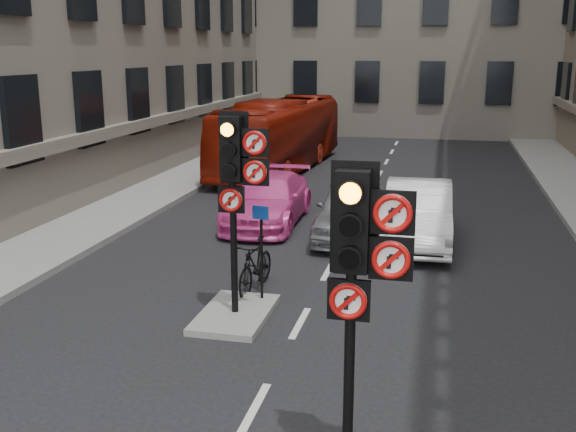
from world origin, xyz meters
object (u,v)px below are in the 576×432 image
at_px(car_white, 418,213).
at_px(motorcycle, 255,265).
at_px(signal_far, 237,170).
at_px(signal_near, 360,255).
at_px(car_pink, 268,200).
at_px(bus_red, 280,135).
at_px(car_silver, 352,209).
at_px(info_sign, 261,239).
at_px(motorcyclist, 343,199).

relative_size(car_white, motorcycle, 2.62).
height_order(signal_far, car_white, signal_far).
bearing_deg(car_white, signal_far, -118.52).
bearing_deg(signal_near, motorcycle, 116.38).
height_order(signal_far, car_pink, signal_far).
bearing_deg(signal_far, signal_near, -56.98).
xyz_separation_m(car_pink, bus_red, (-1.67, 8.26, 0.74)).
bearing_deg(car_pink, bus_red, 99.98).
height_order(car_silver, car_pink, car_silver).
height_order(car_pink, motorcycle, car_pink).
relative_size(car_white, info_sign, 2.54).
distance_m(signal_near, car_silver, 10.14).
bearing_deg(motorcyclist, motorcycle, 74.89).
relative_size(signal_near, motorcyclist, 1.81).
xyz_separation_m(signal_near, car_pink, (-3.80, 10.72, -1.91)).
xyz_separation_m(car_silver, info_sign, (-1.03, -5.13, 0.57)).
bearing_deg(motorcycle, motorcyclist, 81.13).
bearing_deg(motorcyclist, car_white, 174.99).
height_order(bus_red, motorcyclist, bus_red).
bearing_deg(info_sign, car_white, 70.62).
bearing_deg(signal_near, info_sign, 116.71).
xyz_separation_m(car_white, motorcycle, (-3.01, -4.21, -0.23)).
relative_size(signal_far, car_silver, 0.85).
xyz_separation_m(car_pink, motorcyclist, (2.22, -0.91, 0.32)).
distance_m(car_pink, info_sign, 6.18).
height_order(car_silver, motorcycle, car_silver).
relative_size(signal_far, car_pink, 0.78).
xyz_separation_m(bus_red, motorcyclist, (3.89, -9.17, -0.42)).
distance_m(car_pink, bus_red, 8.46).
height_order(car_silver, motorcyclist, motorcyclist).
distance_m(signal_near, motorcycle, 6.42).
bearing_deg(motorcycle, car_white, 60.00).
relative_size(car_silver, bus_red, 0.42).
relative_size(motorcycle, motorcyclist, 0.89).
distance_m(car_white, bus_red, 10.98).
bearing_deg(signal_near, car_pink, 109.53).
relative_size(car_silver, motorcycle, 2.41).
bearing_deg(car_silver, bus_red, 113.57).
xyz_separation_m(motorcyclist, info_sign, (-0.80, -5.07, 0.30)).
relative_size(motorcyclist, info_sign, 1.09).
height_order(signal_far, car_silver, signal_far).
relative_size(car_white, motorcyclist, 2.32).
height_order(bus_red, motorcycle, bus_red).
xyz_separation_m(car_silver, motorcyclist, (-0.22, -0.06, 0.27)).
bearing_deg(info_sign, motorcycle, 123.43).
relative_size(car_pink, bus_red, 0.46).
height_order(car_white, motorcyclist, motorcyclist).
xyz_separation_m(signal_near, signal_far, (-2.60, 4.00, 0.12)).
xyz_separation_m(car_white, bus_red, (-5.78, 9.32, 0.65)).
relative_size(car_white, bus_red, 0.45).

